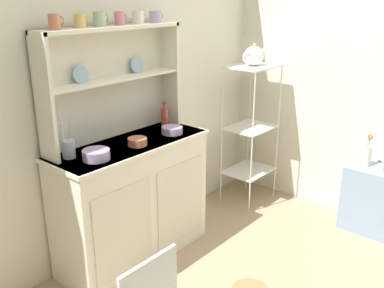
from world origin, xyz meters
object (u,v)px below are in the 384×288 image
at_px(bowl_mixing_large, 96,155).
at_px(utensil_jar, 68,148).
at_px(side_shelf_blue, 376,201).
at_px(cup_terracotta_0, 55,22).
at_px(hutch_shelf_unit, 110,75).
at_px(flower_vase, 367,154).
at_px(jam_bottle, 165,117).
at_px(porcelain_teapot, 254,56).
at_px(bakers_rack, 251,122).
at_px(hutch_cabinet, 133,200).

bearing_deg(bowl_mixing_large, utensil_jar, 120.56).
bearing_deg(side_shelf_blue, cup_terracotta_0, 144.94).
relative_size(hutch_shelf_unit, flower_vase, 3.87).
xyz_separation_m(jam_bottle, porcelain_teapot, (0.87, -0.20, 0.38)).
relative_size(side_shelf_blue, cup_terracotta_0, 6.09).
relative_size(jam_bottle, porcelain_teapot, 0.75).
xyz_separation_m(bakers_rack, jam_bottle, (-0.87, 0.20, 0.20)).
bearing_deg(flower_vase, utensil_jar, 148.69).
bearing_deg(bakers_rack, utensil_jar, 173.56).
height_order(cup_terracotta_0, bowl_mixing_large, cup_terracotta_0).
bearing_deg(bakers_rack, hutch_cabinet, 174.90).
height_order(utensil_jar, porcelain_teapot, porcelain_teapot).
bearing_deg(bakers_rack, porcelain_teapot, 180.00).
distance_m(jam_bottle, flower_vase, 1.60).
height_order(jam_bottle, flower_vase, jam_bottle).
xyz_separation_m(hutch_shelf_unit, porcelain_teapot, (1.29, -0.28, 0.02)).
bearing_deg(bowl_mixing_large, flower_vase, -29.01).
xyz_separation_m(hutch_shelf_unit, jam_bottle, (0.42, -0.08, -0.36)).
height_order(bakers_rack, jam_bottle, bakers_rack).
distance_m(jam_bottle, porcelain_teapot, 0.97).
relative_size(bakers_rack, jam_bottle, 6.55).
bearing_deg(hutch_shelf_unit, bakers_rack, -12.24).
bearing_deg(cup_terracotta_0, bowl_mixing_large, -71.10).
relative_size(bakers_rack, utensil_jar, 5.13).
height_order(side_shelf_blue, cup_terracotta_0, cup_terracotta_0).
height_order(hutch_shelf_unit, utensil_jar, hutch_shelf_unit).
xyz_separation_m(hutch_cabinet, hutch_shelf_unit, (0.00, 0.17, 0.86)).
distance_m(hutch_cabinet, hutch_shelf_unit, 0.88).
xyz_separation_m(side_shelf_blue, porcelain_teapot, (-0.18, 1.08, 1.06)).
xyz_separation_m(hutch_cabinet, cup_terracotta_0, (-0.40, 0.12, 1.22)).
bearing_deg(side_shelf_blue, bakers_rack, 99.48).
relative_size(bowl_mixing_large, flower_vase, 0.60).
bearing_deg(cup_terracotta_0, utensil_jar, -117.21).
height_order(bakers_rack, side_shelf_blue, bakers_rack).
relative_size(jam_bottle, flower_vase, 0.68).
height_order(bakers_rack, porcelain_teapot, porcelain_teapot).
xyz_separation_m(cup_terracotta_0, porcelain_teapot, (1.70, -0.24, -0.35)).
relative_size(bakers_rack, porcelain_teapot, 4.90).
bearing_deg(side_shelf_blue, utensil_jar, 146.17).
bearing_deg(jam_bottle, bowl_mixing_large, -168.13).
bearing_deg(utensil_jar, jam_bottle, 0.53).
xyz_separation_m(hutch_cabinet, bakers_rack, (1.30, -0.12, 0.31)).
xyz_separation_m(hutch_shelf_unit, bakers_rack, (1.30, -0.28, -0.56)).
height_order(jam_bottle, utensil_jar, utensil_jar).
relative_size(bowl_mixing_large, utensil_jar, 0.69).
bearing_deg(utensil_jar, bakers_rack, -6.44).
xyz_separation_m(hutch_cabinet, jam_bottle, (0.42, 0.09, 0.50)).
height_order(hutch_cabinet, porcelain_teapot, porcelain_teapot).
bearing_deg(bowl_mixing_large, jam_bottle, 11.87).
bearing_deg(utensil_jar, flower_vase, -31.31).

